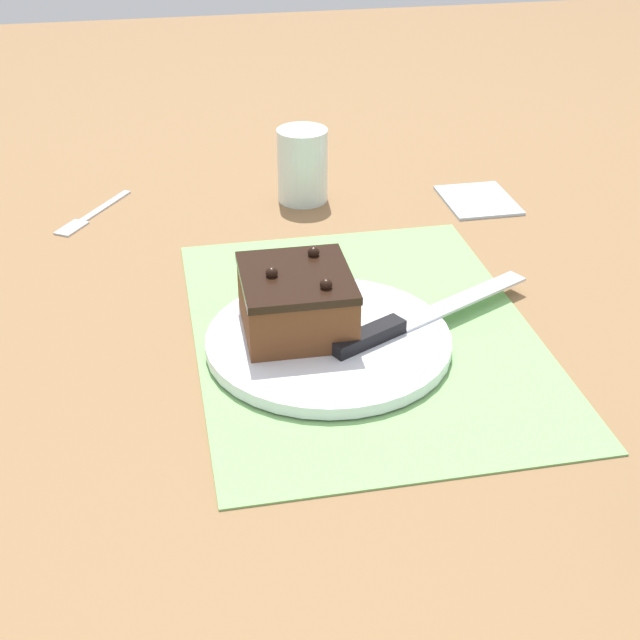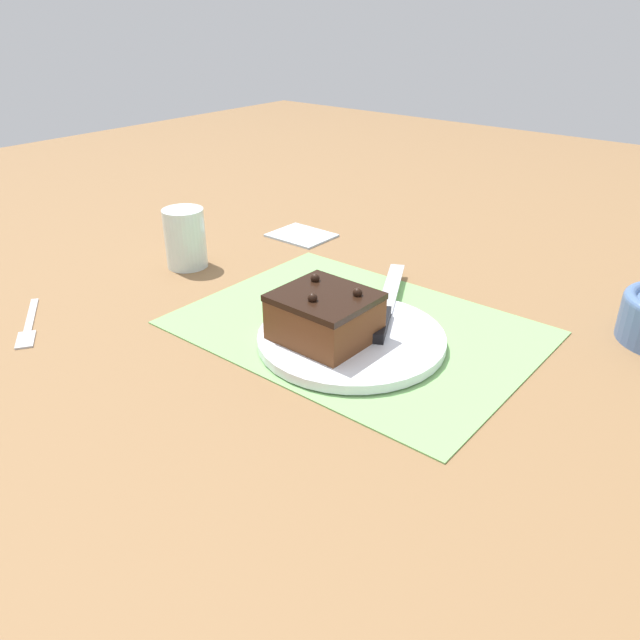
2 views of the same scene
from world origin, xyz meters
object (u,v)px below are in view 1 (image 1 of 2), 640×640
(cake_plate, at_px, (328,341))
(serving_knife, at_px, (401,324))
(dessert_fork, at_px, (89,215))
(chocolate_cake, at_px, (296,300))
(drinking_glass, at_px, (299,166))

(cake_plate, xyz_separation_m, serving_knife, (0.00, 0.07, 0.01))
(serving_knife, xyz_separation_m, dessert_fork, (-0.37, -0.31, -0.02))
(cake_plate, relative_size, chocolate_cake, 2.05)
(chocolate_cake, height_order, dessert_fork, chocolate_cake)
(drinking_glass, height_order, dessert_fork, drinking_glass)
(cake_plate, xyz_separation_m, dessert_fork, (-0.37, -0.24, -0.01))
(dessert_fork, bearing_deg, drinking_glass, -145.77)
(cake_plate, bearing_deg, serving_knife, 89.86)
(serving_knife, bearing_deg, cake_plate, -117.10)
(cake_plate, bearing_deg, drinking_glass, 174.31)
(chocolate_cake, distance_m, dessert_fork, 0.41)
(dessert_fork, bearing_deg, cake_plate, 156.58)
(cake_plate, distance_m, serving_knife, 0.07)
(cake_plate, distance_m, chocolate_cake, 0.05)
(chocolate_cake, height_order, drinking_glass, drinking_glass)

